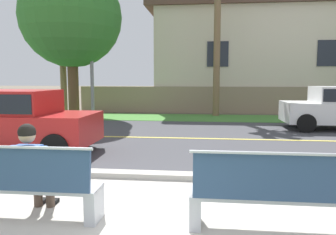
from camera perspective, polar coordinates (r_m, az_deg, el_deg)
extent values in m
plane|color=#665B4C|center=(11.67, 2.65, -2.29)|extent=(140.00, 140.00, 0.00)
cube|color=#B7B2A8|center=(4.37, -4.21, -17.87)|extent=(44.00, 3.60, 0.01)
cube|color=#ADA89E|center=(6.16, -0.84, -9.96)|extent=(44.00, 0.30, 0.11)
cube|color=#424247|center=(10.19, 2.10, -3.57)|extent=(52.00, 8.00, 0.01)
cube|color=#E0CC4C|center=(10.19, 2.10, -3.55)|extent=(48.00, 0.14, 0.01)
cube|color=#478438|center=(15.56, 3.59, -0.01)|extent=(48.00, 2.80, 0.02)
cube|color=silver|center=(4.47, -12.54, -14.37)|extent=(0.14, 0.40, 0.45)
cube|color=silver|center=(4.79, -23.76, -10.80)|extent=(2.07, 0.44, 0.05)
cube|color=navy|center=(4.56, -25.17, -8.04)|extent=(1.98, 0.12, 0.52)
cylinder|color=silver|center=(4.49, -25.41, -4.61)|extent=(2.07, 0.04, 0.04)
cube|color=silver|center=(4.25, 4.73, -15.36)|extent=(0.14, 0.40, 0.45)
cube|color=silver|center=(4.27, 18.14, -12.72)|extent=(2.07, 0.44, 0.05)
cube|color=navy|center=(4.00, 18.86, -9.78)|extent=(1.98, 0.12, 0.52)
cylinder|color=silver|center=(3.92, 19.05, -5.89)|extent=(2.07, 0.04, 0.04)
cylinder|color=#47382D|center=(4.93, -22.62, -9.25)|extent=(0.15, 0.42, 0.15)
cylinder|color=#47382D|center=(4.84, -20.73, -9.44)|extent=(0.15, 0.42, 0.15)
cylinder|color=#47382D|center=(5.17, -21.43, -11.86)|extent=(0.12, 0.12, 0.43)
cube|color=black|center=(5.29, -20.93, -13.46)|extent=(0.09, 0.24, 0.07)
cylinder|color=#47382D|center=(5.09, -19.60, -12.08)|extent=(0.12, 0.12, 0.43)
cube|color=black|center=(5.22, -19.13, -13.69)|extent=(0.09, 0.24, 0.07)
cube|color=#33599E|center=(4.67, -22.89, -7.58)|extent=(0.34, 0.20, 0.52)
cylinder|color=#33599E|center=(4.79, -25.04, -7.09)|extent=(0.09, 0.09, 0.46)
cylinder|color=#33599E|center=(4.58, -20.41, -7.48)|extent=(0.09, 0.09, 0.46)
sphere|color=tan|center=(4.60, -23.05, -2.84)|extent=(0.21, 0.21, 0.21)
sphere|color=black|center=(4.60, -23.07, -2.34)|extent=(0.22, 0.22, 0.22)
cube|color=red|center=(9.08, -25.76, -1.57)|extent=(4.30, 1.76, 0.72)
cube|color=red|center=(9.02, -25.96, 2.33)|extent=(2.24, 1.58, 0.60)
cube|color=black|center=(9.02, -25.96, 2.46)|extent=(2.15, 1.62, 0.43)
cylinder|color=black|center=(7.64, -18.76, -4.99)|extent=(0.64, 0.18, 0.64)
cylinder|color=black|center=(9.16, -14.31, -2.94)|extent=(0.64, 0.18, 0.64)
cylinder|color=black|center=(12.15, 22.63, -0.92)|extent=(0.64, 0.18, 0.64)
cylinder|color=black|center=(13.76, 20.69, 0.00)|extent=(0.64, 0.18, 0.64)
cylinder|color=gray|center=(16.06, -13.11, 14.15)|extent=(0.16, 0.16, 7.90)
cylinder|color=brown|center=(16.49, -15.94, 5.21)|extent=(0.50, 0.50, 2.93)
sphere|color=#33752D|center=(16.74, -16.31, 16.31)|extent=(4.69, 4.69, 4.69)
cylinder|color=brown|center=(18.07, -17.74, 12.70)|extent=(0.32, 0.32, 7.62)
cylinder|color=brown|center=(16.46, 8.43, 13.16)|extent=(0.32, 0.32, 7.39)
cube|color=gray|center=(17.76, 5.54, 3.05)|extent=(13.00, 0.36, 1.40)
cube|color=beige|center=(21.22, 15.76, 9.12)|extent=(12.27, 6.40, 5.62)
cube|color=brown|center=(21.59, 16.04, 17.39)|extent=(13.25, 6.91, 0.60)
cube|color=#232833|center=(17.75, 8.54, 10.73)|extent=(1.10, 0.06, 1.30)
cube|color=#232833|center=(18.77, 25.89, 9.91)|extent=(1.10, 0.06, 1.30)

